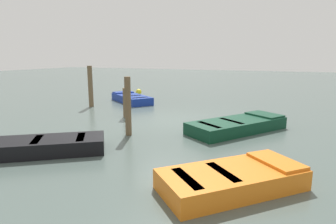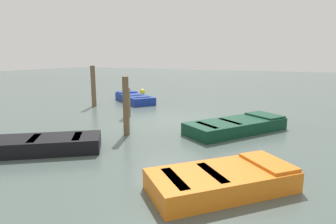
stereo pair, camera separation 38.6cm
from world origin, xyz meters
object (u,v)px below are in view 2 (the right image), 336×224
object	(u,v)px
rowboat_black	(21,145)
marker_buoy	(142,92)
mooring_piling_near_left	(127,102)
mooring_piling_mid_right	(126,106)
rowboat_dark_green	(236,126)
rowboat_blue	(134,98)
mooring_piling_far_right	(93,86)
rowboat_orange	(222,179)

from	to	relation	value
rowboat_black	marker_buoy	size ratio (longest dim) A/B	8.26
marker_buoy	mooring_piling_near_left	bearing A→B (deg)	24.10
rowboat_black	mooring_piling_mid_right	distance (m)	3.23
rowboat_dark_green	rowboat_black	xyz separation A→B (m)	(4.66, -4.76, -0.00)
rowboat_dark_green	mooring_piling_mid_right	size ratio (longest dim) A/B	1.95
rowboat_dark_green	mooring_piling_mid_right	bearing A→B (deg)	155.40
rowboat_dark_green	mooring_piling_near_left	xyz separation A→B (m)	(-0.48, -4.74, 0.40)
rowboat_dark_green	mooring_piling_near_left	distance (m)	4.78
rowboat_blue	mooring_piling_far_right	distance (m)	2.46
rowboat_dark_green	marker_buoy	xyz separation A→B (m)	(-6.07, -7.24, 0.07)
rowboat_orange	mooring_piling_mid_right	distance (m)	4.70
rowboat_black	marker_buoy	bearing A→B (deg)	-112.43
rowboat_dark_green	marker_buoy	distance (m)	9.45
rowboat_black	mooring_piling_mid_right	xyz separation A→B (m)	(-2.73, 1.56, 0.74)
rowboat_blue	rowboat_orange	bearing A→B (deg)	166.72
rowboat_black	mooring_piling_mid_right	world-z (taller)	mooring_piling_mid_right
rowboat_blue	rowboat_dark_green	bearing A→B (deg)	-175.00
marker_buoy	rowboat_blue	bearing A→B (deg)	18.35
rowboat_dark_green	mooring_piling_far_right	bearing A→B (deg)	110.17
mooring_piling_mid_right	marker_buoy	distance (m)	8.99
rowboat_blue	mooring_piling_near_left	distance (m)	3.92
rowboat_black	mooring_piling_near_left	world-z (taller)	mooring_piling_near_left
mooring_piling_near_left	marker_buoy	xyz separation A→B (m)	(-5.58, -2.50, -0.33)
rowboat_dark_green	marker_buoy	bearing A→B (deg)	84.31
mooring_piling_near_left	mooring_piling_mid_right	size ratio (longest dim) A/B	0.65
mooring_piling_far_right	rowboat_black	bearing A→B (deg)	24.07
mooring_piling_mid_right	rowboat_dark_green	bearing A→B (deg)	121.11
rowboat_blue	rowboat_black	bearing A→B (deg)	137.81
rowboat_black	marker_buoy	distance (m)	11.01
rowboat_black	marker_buoy	world-z (taller)	marker_buoy
rowboat_blue	mooring_piling_far_right	world-z (taller)	mooring_piling_far_right
mooring_piling_far_right	mooring_piling_near_left	distance (m)	3.33
rowboat_dark_green	rowboat_black	distance (m)	6.66
mooring_piling_near_left	mooring_piling_mid_right	bearing A→B (deg)	32.67
rowboat_orange	rowboat_black	bearing A→B (deg)	136.19
mooring_piling_far_right	rowboat_blue	bearing A→B (deg)	149.81
rowboat_black	mooring_piling_far_right	size ratio (longest dim) A/B	1.92
mooring_piling_mid_right	rowboat_blue	bearing A→B (deg)	-150.38
mooring_piling_mid_right	rowboat_orange	bearing A→B (deg)	56.64
marker_buoy	rowboat_dark_green	bearing A→B (deg)	50.02
mooring_piling_near_left	marker_buoy	bearing A→B (deg)	-155.90
rowboat_blue	mooring_piling_near_left	bearing A→B (deg)	153.53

